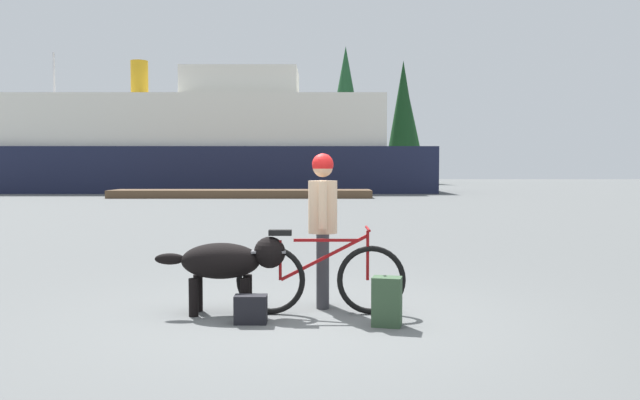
{
  "coord_description": "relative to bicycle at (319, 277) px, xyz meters",
  "views": [
    {
      "loc": [
        0.13,
        -6.47,
        1.54
      ],
      "look_at": [
        0.14,
        2.14,
        1.11
      ],
      "focal_mm": 36.02,
      "sensor_mm": 36.0,
      "label": 1
    }
  ],
  "objects": [
    {
      "name": "handbag_pannier",
      "position": [
        -0.68,
        -0.4,
        -0.25
      ],
      "size": [
        0.32,
        0.18,
        0.28
      ],
      "primitive_type": "cube",
      "rotation": [
        0.0,
        0.0,
        -0.0
      ],
      "color": "black",
      "rests_on": "ground_plane"
    },
    {
      "name": "person_cyclist",
      "position": [
        0.03,
        0.38,
        0.63
      ],
      "size": [
        0.32,
        0.53,
        1.7
      ],
      "color": "#333338",
      "rests_on": "ground_plane"
    },
    {
      "name": "pine_tree_center",
      "position": [
        2.41,
        54.0,
        7.68
      ],
      "size": [
        3.57,
        3.57,
        12.93
      ],
      "color": "#4C331E",
      "rests_on": "ground_plane"
    },
    {
      "name": "backpack",
      "position": [
        0.65,
        -0.5,
        -0.15
      ],
      "size": [
        0.32,
        0.26,
        0.48
      ],
      "primitive_type": "cube",
      "rotation": [
        0.0,
        0.0,
        -0.23
      ],
      "color": "#334C33",
      "rests_on": "ground_plane"
    },
    {
      "name": "bicycle",
      "position": [
        0.0,
        0.0,
        0.0
      ],
      "size": [
        1.78,
        0.44,
        0.92
      ],
      "color": "black",
      "rests_on": "ground_plane"
    },
    {
      "name": "sailboat_moored",
      "position": [
        -17.84,
        36.63,
        0.13
      ],
      "size": [
        6.76,
        1.89,
        9.26
      ],
      "color": "silver",
      "rests_on": "ground_plane"
    },
    {
      "name": "ferry_boat",
      "position": [
        -7.88,
        34.86,
        2.53
      ],
      "size": [
        29.98,
        8.08,
        8.4
      ],
      "color": "#191E38",
      "rests_on": "ground_plane"
    },
    {
      "name": "pine_tree_mid_back",
      "position": [
        8.53,
        58.09,
        6.42
      ],
      "size": [
        3.36,
        3.36,
        10.65
      ],
      "color": "#4C331E",
      "rests_on": "ground_plane"
    },
    {
      "name": "pine_tree_far_right",
      "position": [
        8.11,
        56.14,
        6.71
      ],
      "size": [
        3.24,
        3.24,
        11.96
      ],
      "color": "#4C331E",
      "rests_on": "ground_plane"
    },
    {
      "name": "pine_tree_far_left",
      "position": [
        -12.7,
        56.43,
        5.73
      ],
      "size": [
        3.59,
        3.59,
        9.22
      ],
      "color": "#4C331E",
      "rests_on": "ground_plane"
    },
    {
      "name": "dog",
      "position": [
        -0.96,
        0.02,
        0.16
      ],
      "size": [
        1.38,
        0.44,
        0.82
      ],
      "color": "black",
      "rests_on": "ground_plane"
    },
    {
      "name": "dock_pier",
      "position": [
        -4.06,
        26.45,
        -0.19
      ],
      "size": [
        13.35,
        2.45,
        0.4
      ],
      "primitive_type": "cube",
      "color": "brown",
      "rests_on": "ground_plane"
    },
    {
      "name": "ground_plane",
      "position": [
        -0.12,
        -0.21,
        -0.39
      ],
      "size": [
        160.0,
        160.0,
        0.0
      ],
      "primitive_type": "plane",
      "color": "#595B5B"
    }
  ]
}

